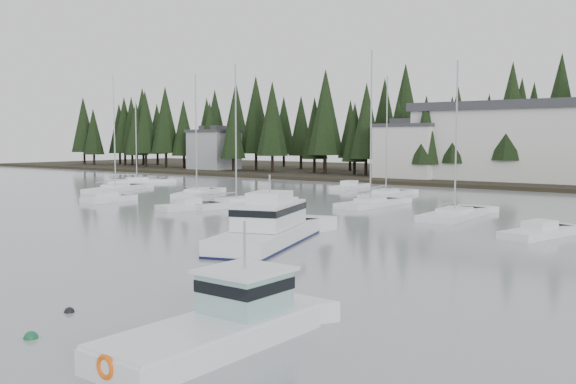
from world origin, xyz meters
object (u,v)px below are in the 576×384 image
at_px(house_west, 410,150).
at_px(cabin_cruiser_center, 268,232).
at_px(sailboat_2, 236,205).
at_px(sailboat_8, 197,195).
at_px(sailboat_6, 137,182).
at_px(sailboat_3, 116,190).
at_px(runabout_3, 349,188).
at_px(runabout_0, 108,200).
at_px(runabout_4, 189,208).
at_px(lobster_boat_teal, 220,329).
at_px(house_far_west, 214,149).
at_px(sailboat_5, 370,205).
at_px(harbor_inn, 520,142).
at_px(runabout_1, 539,234).
at_px(sailboat_10, 454,217).
at_px(sailboat_7, 386,196).

xyz_separation_m(house_west, cabin_cruiser_center, (19.23, -57.56, -3.94)).
distance_m(sailboat_2, sailboat_8, 12.02).
bearing_deg(sailboat_8, sailboat_6, 40.75).
relative_size(sailboat_3, runabout_3, 2.01).
bearing_deg(house_west, runabout_0, -101.85).
relative_size(cabin_cruiser_center, runabout_4, 1.94).
distance_m(lobster_boat_teal, sailboat_8, 52.35).
bearing_deg(sailboat_8, house_far_west, 15.76).
bearing_deg(sailboat_5, sailboat_6, 82.41).
xyz_separation_m(sailboat_2, runabout_0, (-12.96, -4.83, 0.07)).
bearing_deg(harbor_inn, lobster_boat_teal, -78.94).
distance_m(sailboat_6, sailboat_8, 23.25).
relative_size(house_far_west, lobster_boat_teal, 1.10).
xyz_separation_m(runabout_1, runabout_3, (-30.55, 26.25, -0.00)).
xyz_separation_m(sailboat_10, runabout_1, (8.32, -6.17, 0.07)).
xyz_separation_m(sailboat_5, sailboat_6, (-42.33, 7.51, -0.03)).
xyz_separation_m(sailboat_8, runabout_4, (9.49, -10.39, 0.05)).
relative_size(sailboat_5, sailboat_7, 1.10).
bearing_deg(sailboat_7, sailboat_8, 118.21).
bearing_deg(harbor_inn, sailboat_2, -104.71).
bearing_deg(runabout_4, cabin_cruiser_center, -109.33).
height_order(sailboat_5, sailboat_10, sailboat_5).
distance_m(sailboat_5, runabout_3, 20.77).
height_order(sailboat_7, runabout_3, sailboat_7).
bearing_deg(sailboat_7, runabout_0, 132.92).
bearing_deg(harbor_inn, sailboat_8, -119.47).
distance_m(harbor_inn, runabout_1, 51.08).
bearing_deg(sailboat_10, sailboat_7, 43.17).
relative_size(sailboat_8, sailboat_10, 1.07).
distance_m(house_far_west, cabin_cruiser_center, 85.50).
bearing_deg(runabout_1, house_far_west, 71.10).
distance_m(house_far_west, sailboat_7, 58.86).
bearing_deg(sailboat_7, sailboat_6, 88.36).
distance_m(harbor_inn, sailboat_8, 46.46).
distance_m(sailboat_3, runabout_1, 51.99).
bearing_deg(house_far_west, cabin_cruiser_center, -44.21).
relative_size(sailboat_7, runabout_0, 2.61).
height_order(house_west, runabout_4, house_west).
bearing_deg(sailboat_10, runabout_3, 45.67).
relative_size(sailboat_3, runabout_4, 2.39).
distance_m(sailboat_7, sailboat_8, 20.82).
relative_size(lobster_boat_teal, sailboat_3, 0.53).
bearing_deg(sailboat_6, sailboat_8, -84.78).
xyz_separation_m(lobster_boat_teal, runabout_0, (-39.89, 26.10, -0.37)).
bearing_deg(sailboat_2, runabout_3, 12.20).
bearing_deg(harbor_inn, runabout_1, -71.21).
height_order(house_far_west, runabout_1, house_far_west).
bearing_deg(house_west, sailboat_7, -68.89).
height_order(house_far_west, sailboat_5, sailboat_5).
relative_size(sailboat_2, sailboat_6, 1.12).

